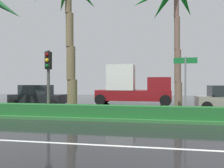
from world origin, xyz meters
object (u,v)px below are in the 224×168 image
Objects in this scene: car_in_traffic_leading at (37,96)px; palm_tree_mid_left at (69,5)px; palm_tree_centre_left at (177,1)px; street_name_sign at (185,79)px; box_truck_lead at (132,87)px; traffic_signal_median_left at (48,70)px.

palm_tree_mid_left is at bearing -44.79° from car_in_traffic_leading.
palm_tree_centre_left is 2.55× the size of street_name_sign.
palm_tree_mid_left reaches higher than box_truck_lead.
car_in_traffic_leading is (-10.71, 5.55, -1.25)m from street_name_sign.
car_in_traffic_leading is (-10.45, 4.16, -5.52)m from palm_tree_centre_left.
palm_tree_centre_left is 12.53m from car_in_traffic_leading.
car_in_traffic_leading is at bearing 123.56° from traffic_signal_median_left.
street_name_sign is at bearing -11.08° from palm_tree_mid_left.
palm_tree_mid_left is 4.10m from traffic_signal_median_left.
traffic_signal_median_left is 0.82× the size of car_in_traffic_leading.
palm_tree_centre_left is 9.11m from box_truck_lead.
palm_tree_mid_left is 8.31m from car_in_traffic_leading.
box_truck_lead is (3.06, 7.27, -4.91)m from palm_tree_mid_left.
palm_tree_mid_left reaches higher than traffic_signal_median_left.
traffic_signal_median_left is at bearing 178.42° from street_name_sign.
traffic_signal_median_left is 9.23m from box_truck_lead.
car_in_traffic_leading is (-4.34, 4.31, -5.63)m from palm_tree_mid_left.
street_name_sign is (6.37, -1.25, -4.38)m from palm_tree_mid_left.
traffic_signal_median_left is 1.17× the size of street_name_sign.
palm_tree_mid_left is 1.30× the size of box_truck_lead.
car_in_traffic_leading is at bearing 152.59° from street_name_sign.
palm_tree_mid_left reaches higher than palm_tree_centre_left.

